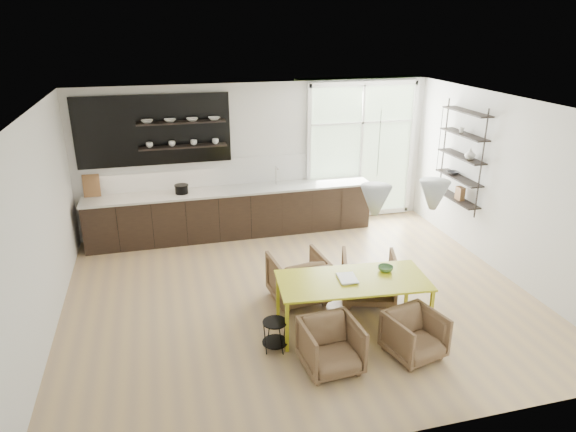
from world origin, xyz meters
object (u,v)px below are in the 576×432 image
object	(u,v)px
armchair_back_left	(298,278)
armchair_back_right	(368,278)
dining_table	(353,283)
armchair_front_left	(331,346)
armchair_front_right	(415,335)
wire_stool	(275,332)

from	to	relation	value
armchair_back_left	armchair_back_right	distance (m)	1.06
dining_table	armchair_front_left	xyz separation A→B (m)	(-0.57, -0.78, -0.37)
dining_table	armchair_front_right	bearing A→B (deg)	-51.29
dining_table	wire_stool	world-z (taller)	dining_table
armchair_front_right	wire_stool	size ratio (longest dim) A/B	1.55
armchair_back_left	armchair_front_left	distance (m)	1.70
armchair_front_right	wire_stool	distance (m)	1.76
armchair_back_right	armchair_front_left	distance (m)	1.80
armchair_back_left	armchair_front_left	bearing A→B (deg)	82.83
dining_table	armchair_front_right	world-z (taller)	dining_table
wire_stool	armchair_front_left	bearing A→B (deg)	-43.01
armchair_back_left	armchair_front_right	world-z (taller)	armchair_back_left
armchair_front_right	wire_stool	bearing A→B (deg)	147.54
armchair_front_right	wire_stool	xyz separation A→B (m)	(-1.67, 0.55, -0.03)
armchair_back_right	dining_table	bearing A→B (deg)	69.47
armchair_back_left	armchair_front_right	distance (m)	2.01
armchair_front_left	armchair_back_left	bearing A→B (deg)	84.11
armchair_front_right	armchair_back_left	bearing A→B (deg)	107.12
dining_table	armchair_front_right	size ratio (longest dim) A/B	3.20
armchair_back_left	wire_stool	world-z (taller)	armchair_back_left
wire_stool	dining_table	bearing A→B (deg)	12.47
armchair_back_right	wire_stool	world-z (taller)	armchair_back_right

